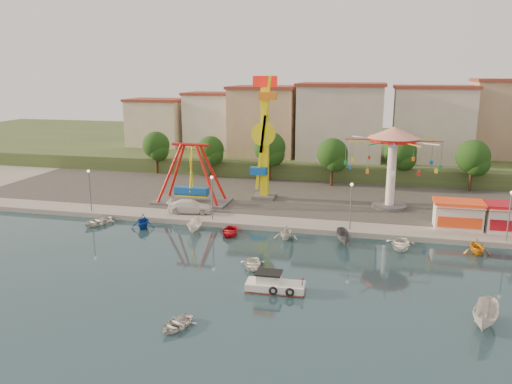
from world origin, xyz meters
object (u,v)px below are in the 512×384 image
(pirate_ship_ride, at_px, (191,175))
(wave_swinger, at_px, (393,149))
(rowboat_a, at_px, (252,264))
(kamikaze_tower, at_px, (265,141))
(van, at_px, (190,206))
(cabin_motorboat, at_px, (274,285))
(skiff, at_px, (486,316))

(pirate_ship_ride, relative_size, wave_swinger, 0.86)
(pirate_ship_ride, xyz_separation_m, rowboat_a, (12.98, -18.77, -4.06))
(kamikaze_tower, bearing_deg, van, -129.91)
(cabin_motorboat, height_order, rowboat_a, cabin_motorboat)
(pirate_ship_ride, xyz_separation_m, wave_swinger, (25.57, 3.56, 3.80))
(cabin_motorboat, bearing_deg, pirate_ship_ride, 121.95)
(kamikaze_tower, height_order, skiff, kamikaze_tower)
(skiff, xyz_separation_m, van, (-30.17, 20.78, 0.57))
(rowboat_a, xyz_separation_m, van, (-11.43, 14.08, 1.07))
(wave_swinger, xyz_separation_m, rowboat_a, (-12.59, -22.33, -7.86))
(rowboat_a, xyz_separation_m, skiff, (18.74, -6.70, 0.50))
(pirate_ship_ride, height_order, wave_swinger, wave_swinger)
(pirate_ship_ride, distance_m, cabin_motorboat, 28.40)
(wave_swinger, relative_size, cabin_motorboat, 2.36)
(cabin_motorboat, distance_m, skiff, 15.97)
(pirate_ship_ride, bearing_deg, wave_swinger, 7.92)
(cabin_motorboat, bearing_deg, rowboat_a, 121.23)
(rowboat_a, distance_m, skiff, 19.91)
(rowboat_a, bearing_deg, pirate_ship_ride, 112.68)
(wave_swinger, relative_size, van, 2.09)
(pirate_ship_ride, relative_size, rowboat_a, 3.12)
(kamikaze_tower, bearing_deg, wave_swinger, -2.22)
(kamikaze_tower, height_order, wave_swinger, kamikaze_tower)
(wave_swinger, xyz_separation_m, cabin_motorboat, (-9.64, -26.73, -7.74))
(pirate_ship_ride, height_order, van, pirate_ship_ride)
(pirate_ship_ride, distance_m, van, 5.78)
(pirate_ship_ride, height_order, kamikaze_tower, kamikaze_tower)
(van, bearing_deg, pirate_ship_ride, 9.49)
(wave_swinger, bearing_deg, van, -161.05)
(skiff, bearing_deg, pirate_ship_ride, 159.13)
(van, bearing_deg, rowboat_a, -149.73)
(rowboat_a, relative_size, skiff, 0.74)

